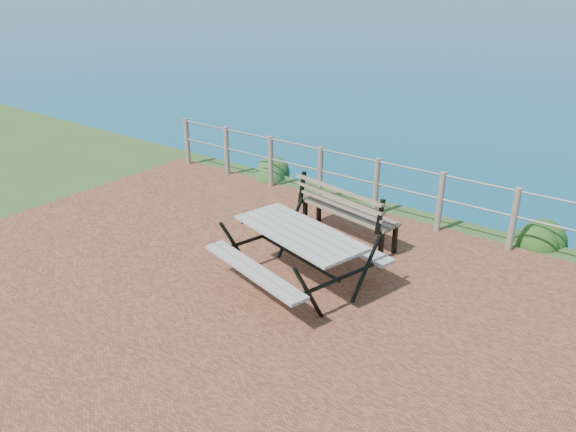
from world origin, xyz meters
name	(u,v)px	position (x,y,z in m)	size (l,w,h in m)	color
ground	(250,296)	(0.00, 0.00, 0.00)	(10.00, 7.00, 0.12)	brown
safety_railing	(376,184)	(0.00, 3.35, 0.57)	(9.40, 0.10, 1.00)	#6B5B4C
picnic_table	(298,252)	(0.34, 0.61, 0.50)	(2.00, 1.58, 0.79)	gray
park_bench	(349,203)	(0.15, 2.20, 0.64)	(1.76, 0.74, 0.97)	brown
shrub_lip_west	(273,175)	(-2.68, 3.90, 0.00)	(0.75, 0.75, 0.49)	#1C4C1E
shrub_lip_east	(539,239)	(2.57, 4.06, 0.00)	(0.74, 0.74, 0.47)	#133D12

